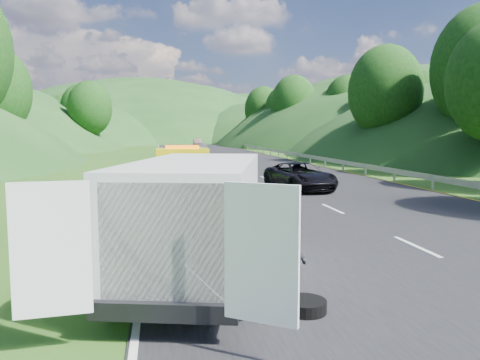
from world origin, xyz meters
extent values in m
plane|color=#38661E|center=(0.00, 0.00, 0.00)|extent=(320.00, 320.00, 0.00)
cube|color=black|center=(3.00, 40.00, 0.01)|extent=(14.00, 200.00, 0.02)
cube|color=gray|center=(10.30, 52.50, 0.00)|extent=(0.06, 140.00, 1.52)
cylinder|color=black|center=(-3.53, 6.83, 0.48)|extent=(0.35, 0.96, 0.96)
cylinder|color=black|center=(-1.71, 6.81, 0.48)|extent=(0.35, 0.96, 0.96)
cylinder|color=black|center=(-3.58, 2.99, 0.48)|extent=(0.35, 0.96, 0.96)
cylinder|color=black|center=(-1.76, 2.97, 0.48)|extent=(0.35, 0.96, 0.96)
cube|color=yellow|center=(-2.63, 6.00, 1.39)|extent=(2.08, 1.56, 1.82)
cube|color=yellow|center=(-2.66, 3.84, 1.15)|extent=(2.15, 3.28, 1.25)
cube|color=black|center=(-2.66, 3.84, 1.82)|extent=(2.15, 3.28, 0.10)
cube|color=black|center=(-2.62, 7.15, 0.86)|extent=(1.93, 1.17, 0.67)
cube|color=black|center=(-2.61, 7.73, 0.67)|extent=(2.02, 0.21, 0.48)
cube|color=yellow|center=(-2.62, 7.49, 1.49)|extent=(1.93, 0.78, 1.05)
cube|color=orange|center=(-2.63, 6.00, 2.35)|extent=(1.34, 0.25, 0.15)
cube|color=black|center=(-2.63, 6.67, 1.73)|extent=(1.82, 0.10, 0.86)
cylinder|color=black|center=(-3.27, -1.69, 0.43)|extent=(0.52, 0.90, 0.85)
cylinder|color=black|center=(-1.41, -2.16, 0.43)|extent=(0.52, 0.90, 0.85)
cylinder|color=black|center=(-4.16, -5.20, 0.43)|extent=(0.52, 0.90, 0.85)
cylinder|color=black|center=(-2.30, -5.67, 0.43)|extent=(0.52, 0.90, 0.85)
cube|color=white|center=(-2.81, -3.78, 1.44)|extent=(3.47, 5.91, 1.97)
cube|color=white|center=(-2.09, -0.94, 1.01)|extent=(2.30, 1.45, 1.07)
cube|color=black|center=(-2.15, -1.15, 1.86)|extent=(2.00, 0.83, 0.89)
cube|color=black|center=(-3.47, -6.42, 1.44)|extent=(1.78, 0.55, 1.71)
cube|color=white|center=(-4.93, -6.54, 1.44)|extent=(1.01, 0.17, 1.81)
cube|color=white|center=(-2.25, -7.22, 1.44)|extent=(0.87, 0.62, 1.81)
cube|color=black|center=(-3.50, -6.52, 0.48)|extent=(2.11, 0.68, 0.27)
imported|color=silver|center=(-3.95, 1.74, 0.00)|extent=(0.50, 0.67, 1.83)
imported|color=tan|center=(-2.00, -1.38, 0.00)|extent=(0.65, 0.67, 1.09)
imported|color=black|center=(-1.50, -5.34, 0.00)|extent=(1.41, 1.26, 1.90)
cube|color=#4F4E3B|center=(-4.66, 0.55, 0.30)|extent=(0.39, 0.23, 0.60)
cylinder|color=black|center=(-1.18, -5.74, 0.00)|extent=(0.72, 0.72, 0.20)
imported|color=black|center=(3.49, 9.95, 0.00)|extent=(3.04, 5.26, 1.38)
imported|color=#525357|center=(1.84, 49.53, 0.00)|extent=(1.81, 4.50, 1.53)
imported|color=brown|center=(3.70, 79.87, 0.00)|extent=(1.53, 4.38, 1.44)
camera|label=1|loc=(-3.48, -12.91, 3.00)|focal=35.00mm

